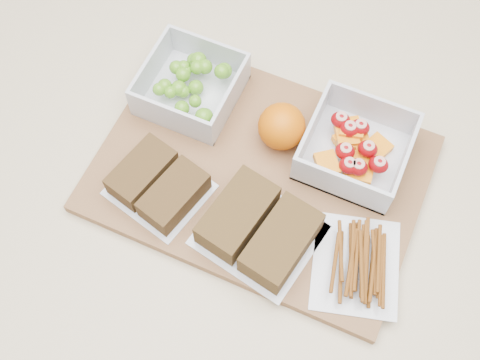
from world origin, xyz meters
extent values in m
plane|color=gray|center=(0.00, 0.00, 0.00)|extent=(4.00, 4.00, 0.00)
cube|color=beige|center=(0.00, 0.00, 0.45)|extent=(1.20, 0.90, 0.90)
cube|color=brown|center=(0.02, 0.01, 0.91)|extent=(0.42, 0.30, 0.02)
cube|color=silver|center=(-0.12, 0.08, 0.92)|extent=(0.13, 0.13, 0.00)
cube|color=silver|center=(-0.12, 0.14, 0.94)|extent=(0.13, 0.00, 0.05)
cube|color=silver|center=(-0.12, 0.02, 0.94)|extent=(0.13, 0.00, 0.05)
cube|color=silver|center=(-0.06, 0.08, 0.94)|extent=(0.00, 0.12, 0.05)
cube|color=silver|center=(-0.18, 0.08, 0.94)|extent=(0.00, 0.12, 0.05)
sphere|color=#57971F|center=(-0.13, 0.07, 0.94)|extent=(0.02, 0.02, 0.02)
sphere|color=#57971F|center=(-0.15, 0.07, 0.95)|extent=(0.02, 0.02, 0.02)
sphere|color=#57971F|center=(-0.12, 0.11, 0.95)|extent=(0.02, 0.02, 0.02)
sphere|color=#57971F|center=(-0.11, 0.09, 0.93)|extent=(0.02, 0.02, 0.02)
sphere|color=#57971F|center=(-0.15, 0.10, 0.95)|extent=(0.02, 0.02, 0.02)
sphere|color=#57971F|center=(-0.12, 0.07, 0.94)|extent=(0.02, 0.02, 0.02)
sphere|color=#57971F|center=(-0.14, 0.10, 0.95)|extent=(0.02, 0.02, 0.02)
sphere|color=#57971F|center=(-0.08, 0.04, 0.95)|extent=(0.02, 0.02, 0.02)
sphere|color=#57971F|center=(-0.08, 0.12, 0.95)|extent=(0.02, 0.02, 0.02)
sphere|color=#57971F|center=(-0.12, 0.12, 0.95)|extent=(0.02, 0.02, 0.02)
sphere|color=#57971F|center=(-0.15, 0.06, 0.94)|extent=(0.02, 0.02, 0.02)
sphere|color=#57971F|center=(-0.08, 0.12, 0.95)|extent=(0.02, 0.02, 0.02)
sphere|color=#57971F|center=(-0.11, 0.05, 0.94)|extent=(0.02, 0.02, 0.02)
sphere|color=#57971F|center=(-0.12, 0.12, 0.94)|extent=(0.02, 0.02, 0.02)
sphere|color=#57971F|center=(-0.13, 0.09, 0.94)|extent=(0.02, 0.02, 0.02)
sphere|color=#57971F|center=(-0.11, 0.12, 0.95)|extent=(0.02, 0.02, 0.02)
sphere|color=#57971F|center=(-0.07, 0.04, 0.95)|extent=(0.02, 0.02, 0.02)
sphere|color=#57971F|center=(-0.08, 0.05, 0.93)|extent=(0.02, 0.02, 0.02)
sphere|color=#57971F|center=(-0.13, 0.10, 0.94)|extent=(0.02, 0.02, 0.02)
sphere|color=#57971F|center=(-0.14, 0.06, 0.94)|extent=(0.02, 0.02, 0.02)
sphere|color=#57971F|center=(-0.13, 0.12, 0.94)|extent=(0.02, 0.02, 0.02)
sphere|color=#57971F|center=(-0.10, 0.06, 0.95)|extent=(0.02, 0.02, 0.02)
cube|color=silver|center=(0.12, 0.08, 0.92)|extent=(0.13, 0.13, 0.01)
cube|color=silver|center=(0.12, 0.15, 0.94)|extent=(0.13, 0.01, 0.06)
cube|color=silver|center=(0.12, 0.02, 0.94)|extent=(0.13, 0.01, 0.06)
cube|color=silver|center=(0.18, 0.08, 0.94)|extent=(0.01, 0.12, 0.06)
cube|color=silver|center=(0.06, 0.08, 0.94)|extent=(0.01, 0.12, 0.06)
cube|color=orange|center=(0.13, 0.06, 0.93)|extent=(0.04, 0.04, 0.01)
cube|color=orange|center=(0.11, 0.11, 0.93)|extent=(0.05, 0.05, 0.01)
cube|color=orange|center=(0.13, 0.09, 0.93)|extent=(0.04, 0.05, 0.01)
cube|color=orange|center=(0.15, 0.10, 0.93)|extent=(0.04, 0.05, 0.01)
cube|color=orange|center=(0.11, 0.10, 0.94)|extent=(0.04, 0.04, 0.01)
cube|color=orange|center=(0.11, 0.11, 0.94)|extent=(0.04, 0.03, 0.01)
cube|color=orange|center=(0.10, 0.05, 0.94)|extent=(0.04, 0.04, 0.01)
cube|color=orange|center=(0.14, 0.06, 0.93)|extent=(0.04, 0.04, 0.01)
cube|color=orange|center=(0.11, 0.09, 0.93)|extent=(0.04, 0.04, 0.01)
ellipsoid|color=#92070C|center=(0.14, 0.08, 0.95)|extent=(0.03, 0.02, 0.02)
ellipsoid|color=#92070C|center=(0.13, 0.05, 0.95)|extent=(0.03, 0.02, 0.02)
ellipsoid|color=#92070C|center=(0.09, 0.11, 0.95)|extent=(0.03, 0.02, 0.02)
ellipsoid|color=#92070C|center=(0.16, 0.07, 0.95)|extent=(0.03, 0.02, 0.02)
ellipsoid|color=#92070C|center=(0.11, 0.10, 0.95)|extent=(0.03, 0.02, 0.02)
ellipsoid|color=#92070C|center=(0.12, 0.05, 0.95)|extent=(0.03, 0.02, 0.02)
ellipsoid|color=#92070C|center=(0.11, 0.07, 0.95)|extent=(0.03, 0.02, 0.02)
ellipsoid|color=#92070C|center=(0.12, 0.11, 0.95)|extent=(0.03, 0.02, 0.02)
sphere|color=#E06505|center=(0.02, 0.07, 0.95)|extent=(0.06, 0.06, 0.06)
cube|color=silver|center=(-0.09, -0.07, 0.92)|extent=(0.14, 0.13, 0.00)
cube|color=#4E361B|center=(-0.12, -0.06, 0.93)|extent=(0.07, 0.10, 0.03)
cube|color=#4E361B|center=(-0.06, -0.07, 0.93)|extent=(0.07, 0.10, 0.03)
cube|color=silver|center=(0.05, -0.07, 0.92)|extent=(0.16, 0.15, 0.00)
cube|color=#533B1C|center=(0.02, -0.06, 0.94)|extent=(0.08, 0.12, 0.04)
cube|color=#533B1C|center=(0.08, -0.08, 0.94)|extent=(0.08, 0.12, 0.04)
cube|color=silver|center=(0.18, -0.06, 0.92)|extent=(0.14, 0.15, 0.00)
camera|label=1|loc=(0.14, -0.32, 1.62)|focal=45.00mm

